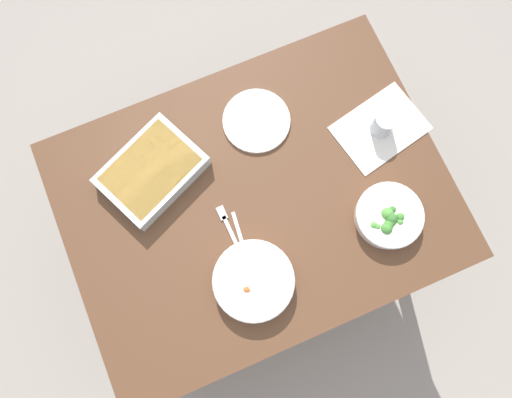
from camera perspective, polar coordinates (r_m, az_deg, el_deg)
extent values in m
plane|color=#9E9389|center=(2.17, 0.00, -4.10)|extent=(6.00, 6.00, 0.00)
cube|color=brown|center=(1.46, 0.00, -0.16)|extent=(1.20, 0.90, 0.04)
cylinder|color=brown|center=(1.85, -11.41, -20.22)|extent=(0.06, 0.06, 0.70)
cylinder|color=brown|center=(1.92, 19.94, -6.74)|extent=(0.06, 0.06, 0.70)
cylinder|color=brown|center=(1.96, -19.33, 1.80)|extent=(0.06, 0.06, 0.70)
cylinder|color=brown|center=(2.03, 10.04, 13.58)|extent=(0.06, 0.06, 0.70)
cube|color=silver|center=(1.56, 15.13, 8.49)|extent=(0.32, 0.25, 0.00)
cylinder|color=white|center=(1.38, -0.30, -10.13)|extent=(0.24, 0.24, 0.05)
torus|color=white|center=(1.36, -0.30, -10.09)|extent=(0.24, 0.24, 0.01)
cylinder|color=olive|center=(1.38, -0.30, -10.12)|extent=(0.19, 0.19, 0.03)
sphere|color=olive|center=(1.36, -0.01, -11.22)|extent=(0.02, 0.02, 0.02)
sphere|color=#C66633|center=(1.36, -0.93, -11.28)|extent=(0.02, 0.02, 0.02)
sphere|color=silver|center=(1.36, 2.34, -9.81)|extent=(0.02, 0.02, 0.02)
sphere|color=#C66633|center=(1.36, -1.19, -11.16)|extent=(0.02, 0.02, 0.02)
sphere|color=silver|center=(1.36, -0.48, -9.69)|extent=(0.02, 0.02, 0.02)
cylinder|color=white|center=(1.46, 16.09, -2.06)|extent=(0.20, 0.20, 0.05)
torus|color=white|center=(1.44, 16.32, -1.92)|extent=(0.21, 0.21, 0.01)
cylinder|color=#8CB272|center=(1.46, 16.12, -2.05)|extent=(0.16, 0.16, 0.02)
sphere|color=#569E42|center=(1.45, 17.39, -2.75)|extent=(0.02, 0.02, 0.02)
sphere|color=#478C38|center=(1.43, 15.86, -3.57)|extent=(0.04, 0.04, 0.04)
sphere|color=#569E42|center=(1.44, 15.96, -1.78)|extent=(0.04, 0.04, 0.04)
sphere|color=#569E42|center=(1.44, 16.27, -2.00)|extent=(0.02, 0.02, 0.02)
sphere|color=#569E42|center=(1.42, 14.36, -3.19)|extent=(0.02, 0.02, 0.02)
sphere|color=#478C38|center=(1.45, 17.42, -2.14)|extent=(0.03, 0.03, 0.03)
sphere|color=#478C38|center=(1.44, 16.31, -1.97)|extent=(0.02, 0.02, 0.02)
sphere|color=#478C38|center=(1.43, 16.06, -3.13)|extent=(0.03, 0.03, 0.03)
sphere|color=#478C38|center=(1.44, 16.30, -2.80)|extent=(0.03, 0.03, 0.03)
sphere|color=#3D7A33|center=(1.44, 16.42, -2.38)|extent=(0.04, 0.04, 0.04)
sphere|color=#3D7A33|center=(1.45, 16.53, -1.29)|extent=(0.02, 0.02, 0.02)
sphere|color=#569E42|center=(1.43, 14.79, -3.36)|extent=(0.02, 0.02, 0.02)
cube|color=silver|center=(1.47, -12.77, 3.35)|extent=(0.36, 0.32, 0.06)
cube|color=gold|center=(1.46, -12.87, 3.48)|extent=(0.32, 0.28, 0.04)
cylinder|color=#B2BCC6|center=(1.52, 15.53, 9.02)|extent=(0.07, 0.07, 0.08)
cylinder|color=black|center=(1.53, 15.40, 8.85)|extent=(0.06, 0.06, 0.05)
cylinder|color=white|center=(1.51, 0.06, 9.67)|extent=(0.22, 0.22, 0.01)
cube|color=silver|center=(1.42, -2.08, -4.31)|extent=(0.03, 0.14, 0.01)
ellipsoid|color=silver|center=(1.41, -1.09, -7.57)|extent=(0.03, 0.04, 0.01)
cube|color=silver|center=(1.42, -2.88, -4.67)|extent=(0.02, 0.14, 0.01)
cube|color=silver|center=(1.43, -4.30, -1.61)|extent=(0.03, 0.04, 0.01)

